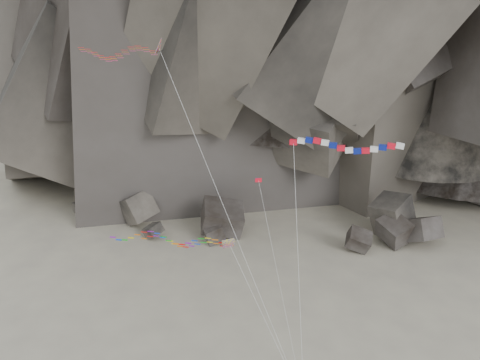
# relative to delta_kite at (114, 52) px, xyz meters

# --- Properties ---
(boulder_field) EXTENTS (65.47, 15.60, 8.61)m
(boulder_field) POSITION_rel_delta_kite_xyz_m (7.71, 31.11, -29.64)
(boulder_field) COLOR #47423F
(boulder_field) RESTS_ON ground
(delta_kite) EXTENTS (22.80, 8.52, 31.91)m
(delta_kite) POSITION_rel_delta_kite_xyz_m (0.00, 0.00, 0.00)
(delta_kite) COLOR red
(delta_kite) RESTS_ON ground
(banner_kite) EXTENTS (10.11, 8.64, 23.14)m
(banner_kite) POSITION_rel_delta_kite_xyz_m (21.21, -0.38, -8.00)
(banner_kite) COLOR red
(banner_kite) RESTS_ON ground
(parafoil_kite) EXTENTS (21.08, 7.57, 12.83)m
(parafoil_kite) POSITION_rel_delta_kite_xyz_m (3.96, -0.79, -18.22)
(parafoil_kite) COLOR #F3F00D
(parafoil_kite) RESTS_ON ground
(pennant_kite) EXTENTS (5.56, 7.27, 19.20)m
(pennant_kite) POSITION_rel_delta_kite_xyz_m (14.39, -2.07, -14.91)
(pennant_kite) COLOR red
(pennant_kite) RESTS_ON ground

